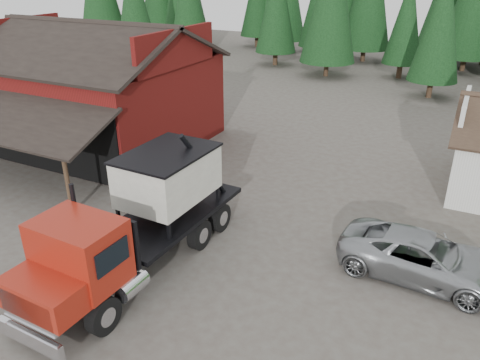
% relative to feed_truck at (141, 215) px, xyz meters
% --- Properties ---
extents(ground, '(120.00, 120.00, 0.00)m').
position_rel_feed_truck_xyz_m(ground, '(0.31, -0.39, -2.08)').
color(ground, '#4E453D').
rests_on(ground, ground).
extents(red_barn, '(12.80, 13.63, 7.18)m').
position_rel_feed_truck_xyz_m(red_barn, '(-10.69, 9.52, 0.61)').
color(red_barn, maroon).
rests_on(red_barn, ground).
extents(conifer_backdrop, '(76.00, 16.00, 16.00)m').
position_rel_feed_truck_xyz_m(conifer_backdrop, '(0.31, 41.61, -2.08)').
color(conifer_backdrop, black).
rests_on(conifer_backdrop, ground).
extents(near_pine_a, '(4.40, 4.40, 11.40)m').
position_rel_feed_truck_xyz_m(near_pine_a, '(-21.69, 27.61, 4.31)').
color(near_pine_a, '#382619').
rests_on(near_pine_a, ground).
extents(near_pine_b, '(3.96, 3.96, 10.40)m').
position_rel_feed_truck_xyz_m(near_pine_b, '(6.31, 29.61, 3.81)').
color(near_pine_b, '#382619').
rests_on(near_pine_b, ground).
extents(feed_truck, '(2.97, 9.93, 4.45)m').
position_rel_feed_truck_xyz_m(feed_truck, '(0.00, 0.00, 0.00)').
color(feed_truck, black).
rests_on(feed_truck, ground).
extents(silver_car, '(5.88, 2.99, 1.59)m').
position_rel_feed_truck_xyz_m(silver_car, '(9.06, 3.80, -1.28)').
color(silver_car, '#9EA1A5').
rests_on(silver_car, ground).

